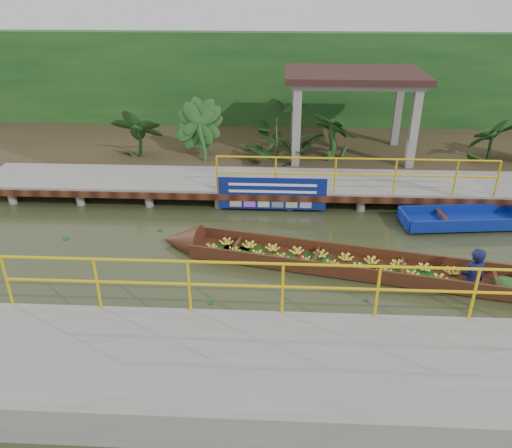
{
  "coord_description": "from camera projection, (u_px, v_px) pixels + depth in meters",
  "views": [
    {
      "loc": [
        0.7,
        -10.14,
        5.93
      ],
      "look_at": [
        0.17,
        0.5,
        0.6
      ],
      "focal_mm": 35.0,
      "sensor_mm": 36.0,
      "label": 1
    }
  ],
  "objects": [
    {
      "name": "land_strip",
      "position": [
        261.0,
        148.0,
        18.34
      ],
      "size": [
        30.0,
        8.0,
        0.45
      ],
      "primitive_type": "cube",
      "color": "#342B1A",
      "rests_on": "ground"
    },
    {
      "name": "moored_blue_boat",
      "position": [
        495.0,
        219.0,
        13.15
      ],
      "size": [
        3.8,
        1.36,
        0.89
      ],
      "rotation": [
        0.0,
        0.0,
        0.11
      ],
      "color": "navy",
      "rests_on": "ground"
    },
    {
      "name": "blue_banner",
      "position": [
        272.0,
        194.0,
        13.68
      ],
      "size": [
        2.96,
        0.04,
        0.92
      ],
      "color": "navy",
      "rests_on": "ground"
    },
    {
      "name": "tropical_plants",
      "position": [
        329.0,
        138.0,
        15.79
      ],
      "size": [
        14.37,
        1.37,
        1.71
      ],
      "color": "#144019",
      "rests_on": "ground"
    },
    {
      "name": "ground",
      "position": [
        248.0,
        256.0,
        11.74
      ],
      "size": [
        80.0,
        80.0,
        0.0
      ],
      "primitive_type": "plane",
      "color": "#2D341A",
      "rests_on": "ground"
    },
    {
      "name": "far_dock",
      "position": [
        256.0,
        183.0,
        14.59
      ],
      "size": [
        16.0,
        2.06,
        1.66
      ],
      "color": "slate",
      "rests_on": "ground"
    },
    {
      "name": "pavilion",
      "position": [
        353.0,
        83.0,
        15.97
      ],
      "size": [
        4.4,
        3.0,
        3.0
      ],
      "color": "slate",
      "rests_on": "ground"
    },
    {
      "name": "near_dock",
      "position": [
        294.0,
        376.0,
        7.81
      ],
      "size": [
        18.0,
        2.4,
        1.73
      ],
      "color": "slate",
      "rests_on": "ground"
    },
    {
      "name": "foliage_backdrop",
      "position": [
        264.0,
        85.0,
        19.78
      ],
      "size": [
        30.0,
        0.8,
        4.0
      ],
      "primitive_type": "cube",
      "color": "#144019",
      "rests_on": "ground"
    },
    {
      "name": "vendor_boat",
      "position": [
        371.0,
        263.0,
        11.03
      ],
      "size": [
        9.43,
        2.86,
        2.02
      ],
      "rotation": [
        0.0,
        0.0,
        -0.21
      ],
      "color": "#3B1710",
      "rests_on": "ground"
    }
  ]
}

